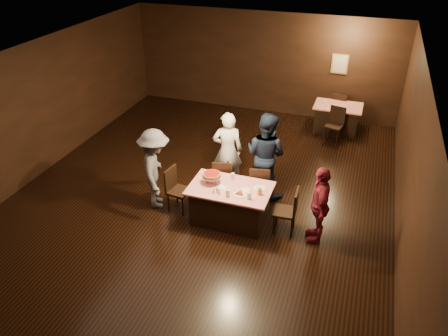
{
  "coord_description": "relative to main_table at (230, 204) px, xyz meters",
  "views": [
    {
      "loc": [
        3.01,
        -7.5,
        5.39
      ],
      "look_at": [
        0.6,
        -0.43,
        1.0
      ],
      "focal_mm": 35.0,
      "sensor_mm": 36.0,
      "label": 1
    }
  ],
  "objects": [
    {
      "name": "room",
      "position": [
        -0.83,
        0.74,
        1.75
      ],
      "size": [
        10.0,
        10.04,
        3.02
      ],
      "color": "black",
      "rests_on": "ground"
    },
    {
      "name": "main_table",
      "position": [
        0.0,
        0.0,
        0.0
      ],
      "size": [
        1.6,
        1.0,
        0.77
      ],
      "primitive_type": "cube",
      "color": "red",
      "rests_on": "ground"
    },
    {
      "name": "back_table",
      "position": [
        1.54,
        4.93,
        0.0
      ],
      "size": [
        1.3,
        0.9,
        0.77
      ],
      "primitive_type": "cube",
      "color": "red",
      "rests_on": "ground"
    },
    {
      "name": "chair_far_left",
      "position": [
        -0.4,
        0.75,
        0.09
      ],
      "size": [
        0.49,
        0.49,
        0.95
      ],
      "primitive_type": "cube",
      "rotation": [
        0.0,
        0.0,
        3.32
      ],
      "color": "black",
      "rests_on": "ground"
    },
    {
      "name": "chair_far_right",
      "position": [
        0.4,
        0.75,
        0.09
      ],
      "size": [
        0.49,
        0.49,
        0.95
      ],
      "primitive_type": "cube",
      "rotation": [
        0.0,
        0.0,
        3.33
      ],
      "color": "black",
      "rests_on": "ground"
    },
    {
      "name": "chair_end_left",
      "position": [
        -1.1,
        0.0,
        0.09
      ],
      "size": [
        0.47,
        0.47,
        0.95
      ],
      "primitive_type": "cube",
      "rotation": [
        0.0,
        0.0,
        1.44
      ],
      "color": "black",
      "rests_on": "ground"
    },
    {
      "name": "chair_end_right",
      "position": [
        1.1,
        0.0,
        0.09
      ],
      "size": [
        0.44,
        0.44,
        0.95
      ],
      "primitive_type": "cube",
      "rotation": [
        0.0,
        0.0,
        -1.52
      ],
      "color": "black",
      "rests_on": "ground"
    },
    {
      "name": "chair_back_near",
      "position": [
        1.54,
        4.23,
        0.09
      ],
      "size": [
        0.5,
        0.5,
        0.95
      ],
      "primitive_type": "cube",
      "rotation": [
        0.0,
        0.0,
        -0.22
      ],
      "color": "black",
      "rests_on": "ground"
    },
    {
      "name": "chair_back_far",
      "position": [
        1.54,
        5.53,
        0.09
      ],
      "size": [
        0.48,
        0.48,
        0.95
      ],
      "primitive_type": "cube",
      "rotation": [
        0.0,
        0.0,
        2.98
      ],
      "color": "black",
      "rests_on": "ground"
    },
    {
      "name": "diner_white_jacket",
      "position": [
        -0.46,
        1.22,
        0.51
      ],
      "size": [
        0.75,
        0.6,
        1.78
      ],
      "primitive_type": "imported",
      "rotation": [
        0.0,
        0.0,
        3.45
      ],
      "color": "white",
      "rests_on": "ground"
    },
    {
      "name": "diner_navy_hoodie",
      "position": [
        0.4,
        1.2,
        0.56
      ],
      "size": [
        1.1,
        0.97,
        1.9
      ],
      "primitive_type": "imported",
      "rotation": [
        0.0,
        0.0,
        2.83
      ],
      "color": "#141D32",
      "rests_on": "ground"
    },
    {
      "name": "diner_grey_knit",
      "position": [
        -1.62,
        0.02,
        0.48
      ],
      "size": [
        1.05,
        1.29,
        1.73
      ],
      "primitive_type": "imported",
      "rotation": [
        0.0,
        0.0,
        2.0
      ],
      "color": "slate",
      "rests_on": "ground"
    },
    {
      "name": "diner_red_shirt",
      "position": [
        1.73,
        -0.03,
        0.39
      ],
      "size": [
        0.55,
        0.97,
        1.56
      ],
      "primitive_type": "imported",
      "rotation": [
        0.0,
        0.0,
        -1.37
      ],
      "color": "maroon",
      "rests_on": "ground"
    },
    {
      "name": "pizza_stand",
      "position": [
        -0.4,
        0.05,
        0.57
      ],
      "size": [
        0.38,
        0.38,
        0.22
      ],
      "color": "black",
      "rests_on": "main_table"
    },
    {
      "name": "plate_with_slice",
      "position": [
        0.25,
        -0.18,
        0.41
      ],
      "size": [
        0.25,
        0.25,
        0.06
      ],
      "color": "white",
      "rests_on": "main_table"
    },
    {
      "name": "plate_empty",
      "position": [
        0.55,
        0.15,
        0.39
      ],
      "size": [
        0.25,
        0.25,
        0.01
      ],
      "primitive_type": "cylinder",
      "color": "white",
      "rests_on": "main_table"
    },
    {
      "name": "glass_front_left",
      "position": [
        0.05,
        -0.3,
        0.46
      ],
      "size": [
        0.08,
        0.08,
        0.14
      ],
      "primitive_type": "cylinder",
      "color": "silver",
      "rests_on": "main_table"
    },
    {
      "name": "glass_front_right",
      "position": [
        0.45,
        -0.25,
        0.46
      ],
      "size": [
        0.08,
        0.08,
        0.14
      ],
      "primitive_type": "cylinder",
      "color": "silver",
      "rests_on": "main_table"
    },
    {
      "name": "glass_amber",
      "position": [
        0.6,
        -0.05,
        0.46
      ],
      "size": [
        0.08,
        0.08,
        0.14
      ],
      "primitive_type": "cylinder",
      "color": "#BF7F26",
      "rests_on": "main_table"
    },
    {
      "name": "glass_back",
      "position": [
        -0.05,
        0.3,
        0.46
      ],
      "size": [
        0.08,
        0.08,
        0.14
      ],
      "primitive_type": "cylinder",
      "color": "silver",
      "rests_on": "main_table"
    },
    {
      "name": "condiments",
      "position": [
        -0.18,
        -0.28,
        0.43
      ],
      "size": [
        0.17,
        0.1,
        0.09
      ],
      "color": "silver",
      "rests_on": "main_table"
    },
    {
      "name": "napkin_center",
      "position": [
        0.3,
        0.0,
        0.39
      ],
      "size": [
        0.19,
        0.19,
        0.01
      ],
      "primitive_type": "cube",
      "rotation": [
        0.0,
        0.0,
        0.21
      ],
      "color": "white",
      "rests_on": "main_table"
    },
    {
      "name": "napkin_left",
      "position": [
        -0.15,
        -0.05,
        0.39
      ],
      "size": [
        0.21,
        0.21,
        0.01
      ],
      "primitive_type": "cube",
      "rotation": [
        0.0,
        0.0,
        -0.35
      ],
      "color": "white",
      "rests_on": "main_table"
    }
  ]
}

